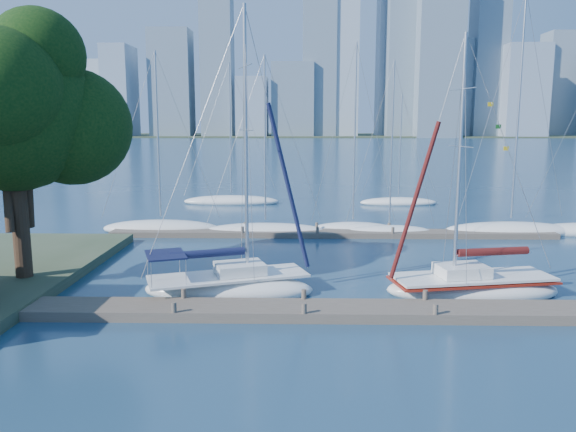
{
  "coord_description": "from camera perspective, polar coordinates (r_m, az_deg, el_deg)",
  "views": [
    {
      "loc": [
        -0.18,
        -21.46,
        7.59
      ],
      "look_at": [
        -0.72,
        4.0,
        3.36
      ],
      "focal_mm": 35.0,
      "sensor_mm": 36.0,
      "label": 1
    }
  ],
  "objects": [
    {
      "name": "sailboat_navy",
      "position": [
        25.25,
        -6.09,
        -5.51
      ],
      "size": [
        7.95,
        4.89,
        13.06
      ],
      "rotation": [
        0.0,
        0.0,
        0.35
      ],
      "color": "white",
      "rests_on": "ground"
    },
    {
      "name": "ground",
      "position": [
        22.76,
        1.63,
        -10.06
      ],
      "size": [
        700.0,
        700.0,
        0.0
      ],
      "primitive_type": "plane",
      "color": "navy",
      "rests_on": "ground"
    },
    {
      "name": "bg_boat_7",
      "position": [
        53.89,
        11.16,
        1.39
      ],
      "size": [
        7.35,
        2.59,
        10.52
      ],
      "rotation": [
        0.0,
        0.0,
        0.08
      ],
      "color": "white",
      "rests_on": "ground"
    },
    {
      "name": "bg_boat_1",
      "position": [
        38.93,
        -2.29,
        -1.45
      ],
      "size": [
        8.55,
        5.23,
        12.41
      ],
      "rotation": [
        0.0,
        0.0,
        0.39
      ],
      "color": "white",
      "rests_on": "ground"
    },
    {
      "name": "bg_boat_0",
      "position": [
        40.63,
        -12.75,
        -1.18
      ],
      "size": [
        8.39,
        2.9,
        12.8
      ],
      "rotation": [
        0.0,
        0.0,
        0.05
      ],
      "color": "white",
      "rests_on": "ground"
    },
    {
      "name": "far_shore",
      "position": [
        341.54,
        1.27,
        8.14
      ],
      "size": [
        800.0,
        100.0,
        1.5
      ],
      "primitive_type": "cube",
      "color": "#38472D",
      "rests_on": "ground"
    },
    {
      "name": "skyline",
      "position": [
        314.21,
        5.97,
        14.4
      ],
      "size": [
        501.74,
        51.31,
        106.39
      ],
      "color": "gray",
      "rests_on": "ground"
    },
    {
      "name": "bg_boat_2",
      "position": [
        39.9,
        6.62,
        -1.22
      ],
      "size": [
        5.93,
        2.23,
        13.3
      ],
      "rotation": [
        0.0,
        0.0,
        0.04
      ],
      "color": "white",
      "rests_on": "ground"
    },
    {
      "name": "sailboat_maroon",
      "position": [
        26.34,
        18.22,
        -5.63
      ],
      "size": [
        7.92,
        3.85,
        11.82
      ],
      "rotation": [
        0.0,
        0.0,
        0.19
      ],
      "color": "white",
      "rests_on": "ground"
    },
    {
      "name": "far_dock",
      "position": [
        38.24,
        4.47,
        -1.78
      ],
      "size": [
        30.0,
        1.8,
        0.36
      ],
      "primitive_type": "cube",
      "color": "brown",
      "rests_on": "ground"
    },
    {
      "name": "bg_boat_4",
      "position": [
        41.7,
        21.68,
        -1.31
      ],
      "size": [
        9.41,
        5.8,
        16.41
      ],
      "rotation": [
        0.0,
        0.0,
        0.39
      ],
      "color": "white",
      "rests_on": "ground"
    },
    {
      "name": "bg_boat_6",
      "position": [
        53.7,
        -5.76,
        1.54
      ],
      "size": [
        9.27,
        5.86,
        13.39
      ],
      "rotation": [
        0.0,
        0.0,
        0.42
      ],
      "color": "white",
      "rests_on": "ground"
    },
    {
      "name": "near_dock",
      "position": [
        22.69,
        1.63,
        -9.58
      ],
      "size": [
        26.0,
        2.0,
        0.4
      ],
      "primitive_type": "cube",
      "color": "brown",
      "rests_on": "ground"
    },
    {
      "name": "bg_boat_3",
      "position": [
        39.27,
        10.25,
        -1.52
      ],
      "size": [
        6.14,
        2.39,
        11.98
      ],
      "rotation": [
        0.0,
        0.0,
        -0.08
      ],
      "color": "white",
      "rests_on": "ground"
    },
    {
      "name": "tree",
      "position": [
        28.2,
        -26.21,
        9.96
      ],
      "size": [
        9.72,
        8.85,
        12.51
      ],
      "color": "#312216",
      "rests_on": "ground"
    }
  ]
}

